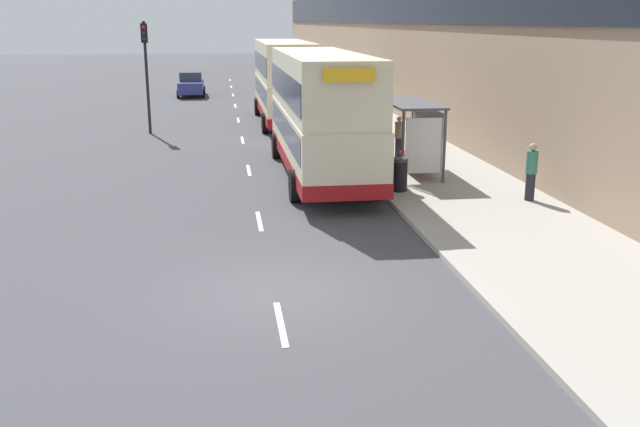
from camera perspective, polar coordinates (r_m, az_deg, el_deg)
ground_plane at (r=14.63m, az=-3.68°, el=-6.31°), size 220.00×220.00×0.00m
pavement at (r=52.87m, az=0.22°, el=9.45°), size 5.00×93.00×0.14m
lane_mark_0 at (r=13.16m, az=-3.15°, el=-8.80°), size 0.12×2.00×0.01m
lane_mark_1 at (r=19.70m, az=-4.87°, el=-0.61°), size 0.12×2.00×0.01m
lane_mark_2 at (r=26.45m, az=-5.72°, el=3.45°), size 0.12×2.00×0.01m
lane_mark_3 at (r=33.28m, az=-6.22°, el=5.85°), size 0.12×2.00×0.01m
lane_mark_4 at (r=40.16m, az=-6.56°, el=7.44°), size 0.12×2.00×0.01m
lane_mark_5 at (r=47.05m, az=-6.79°, el=8.56°), size 0.12×2.00×0.01m
lane_mark_6 at (r=53.96m, az=-6.97°, el=9.39°), size 0.12×2.00×0.01m
lane_mark_7 at (r=60.88m, az=-7.11°, el=10.03°), size 0.12×2.00×0.01m
lane_mark_8 at (r=67.80m, az=-7.22°, el=10.54°), size 0.12×2.00×0.01m
bus_shelter at (r=25.19m, az=7.68°, el=7.12°), size 1.60×4.20×2.48m
double_decker_bus_near at (r=24.89m, az=0.04°, el=8.11°), size 2.85×11.14×4.30m
double_decker_bus_ahead at (r=38.51m, az=-2.88°, el=10.60°), size 2.85×10.87×4.30m
car_0 at (r=53.63m, az=-10.27°, el=10.15°), size 1.96×4.46×1.75m
pedestrian_at_shelter at (r=28.17m, az=6.32°, el=6.16°), size 0.32×0.32×1.64m
pedestrian_1 at (r=22.11m, az=16.54°, el=3.25°), size 0.34×0.34×1.72m
litter_bin at (r=22.60m, az=6.34°, el=3.13°), size 0.55×0.55×1.05m
traffic_light_far_kerb at (r=35.69m, az=-13.77°, el=11.89°), size 0.30×0.32×5.33m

